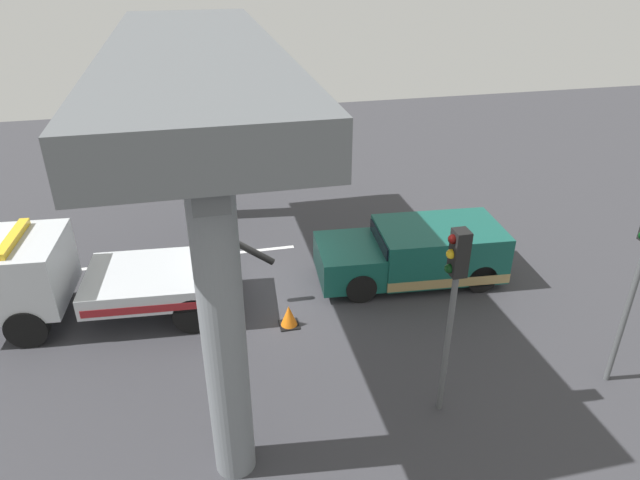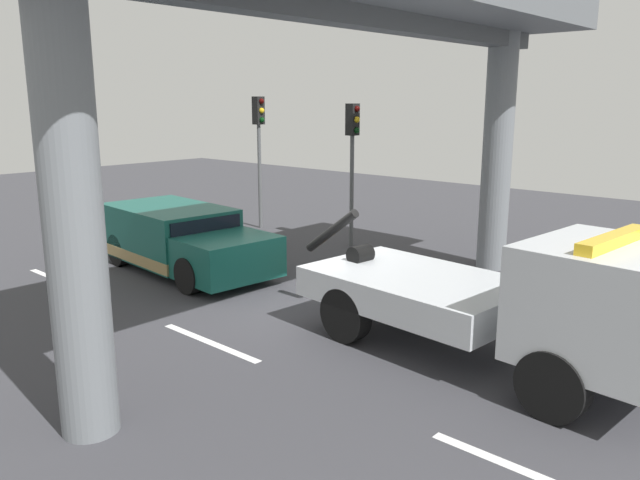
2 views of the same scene
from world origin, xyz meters
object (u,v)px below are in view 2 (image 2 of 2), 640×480
tow_truck_white (515,299)px  traffic_light_far (353,143)px  towed_van_green (182,240)px  traffic_light_near (259,133)px  traffic_cone_orange (340,277)px

tow_truck_white → traffic_light_far: traffic_light_far is taller
tow_truck_white → towed_van_green: (-8.96, 0.06, -0.42)m
towed_van_green → traffic_light_near: 6.13m
traffic_cone_orange → traffic_light_far: bearing=125.8°
tow_truck_white → traffic_cone_orange: tow_truck_white is taller
tow_truck_white → traffic_light_far: size_ratio=1.76×
towed_van_green → traffic_light_far: size_ratio=1.28×
towed_van_green → traffic_light_far: traffic_light_far is taller
towed_van_green → traffic_light_near: bearing=116.7°
tow_truck_white → traffic_light_near: traffic_light_near is taller
tow_truck_white → traffic_light_far: bearing=145.8°
towed_van_green → traffic_cone_orange: size_ratio=9.17×
towed_van_green → traffic_cone_orange: 4.32m
traffic_light_near → tow_truck_white: bearing=-23.9°
traffic_light_far → traffic_cone_orange: traffic_light_far is taller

